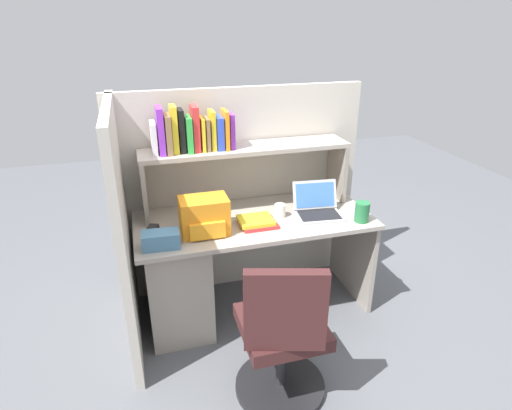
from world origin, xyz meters
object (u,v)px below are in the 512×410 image
object	(u,v)px
backpack	(204,216)
computer_mouse	(152,229)
office_chair	(282,342)
tissue_box	(161,240)
snack_canister	(362,212)
laptop	(317,208)
paper_cup	(280,210)

from	to	relation	value
backpack	computer_mouse	world-z (taller)	backpack
office_chair	backpack	bearing A→B (deg)	-53.20
tissue_box	snack_canister	xyz separation A→B (m)	(1.32, -0.01, 0.02)
laptop	paper_cup	size ratio (longest dim) A/B	3.75
backpack	paper_cup	bearing A→B (deg)	9.91
computer_mouse	tissue_box	distance (m)	0.23
paper_cup	backpack	bearing A→B (deg)	-170.09
backpack	office_chair	world-z (taller)	backpack
backpack	tissue_box	size ratio (longest dim) A/B	1.36
computer_mouse	paper_cup	bearing A→B (deg)	22.21
computer_mouse	office_chair	size ratio (longest dim) A/B	0.11
laptop	backpack	size ratio (longest dim) A/B	1.12
laptop	backpack	distance (m)	0.80
laptop	backpack	world-z (taller)	backpack
paper_cup	office_chair	xyz separation A→B (m)	(-0.26, -0.82, -0.38)
laptop	snack_canister	distance (m)	0.30
office_chair	paper_cup	bearing A→B (deg)	-91.63
snack_canister	office_chair	world-z (taller)	office_chair
computer_mouse	paper_cup	world-z (taller)	paper_cup
backpack	tissue_box	distance (m)	0.31
backpack	office_chair	size ratio (longest dim) A/B	0.32
laptop	computer_mouse	bearing A→B (deg)	177.10
tissue_box	snack_canister	world-z (taller)	snack_canister
tissue_box	office_chair	xyz separation A→B (m)	(0.56, -0.61, -0.39)
computer_mouse	paper_cup	xyz separation A→B (m)	(0.86, -0.01, 0.03)
backpack	paper_cup	distance (m)	0.55
tissue_box	snack_canister	distance (m)	1.32
laptop	paper_cup	world-z (taller)	laptop
paper_cup	tissue_box	xyz separation A→B (m)	(-0.82, -0.21, 0.01)
office_chair	laptop	bearing A→B (deg)	-107.77
laptop	paper_cup	bearing A→B (deg)	170.36
tissue_box	office_chair	size ratio (longest dim) A/B	0.24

